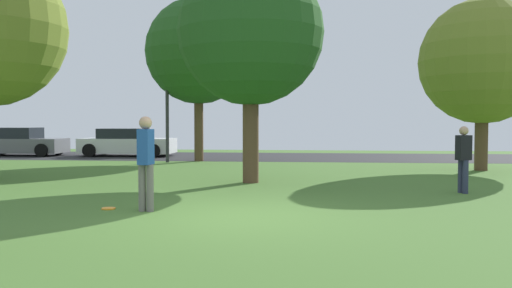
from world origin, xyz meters
TOP-DOWN VIEW (x-y plane):
  - ground_plane at (0.00, 0.00)m, footprint 44.00×44.00m
  - road_strip at (0.00, 16.00)m, footprint 44.00×6.40m
  - oak_tree_center at (7.23, 9.67)m, footprint 4.32×4.32m
  - maple_tree_near at (-0.37, 5.27)m, footprint 4.05×4.05m
  - birch_tree_lone at (-3.43, 12.97)m, footprint 4.50×4.50m
  - person_thrower at (4.92, 3.60)m, footprint 0.38×0.33m
  - person_walking at (-1.85, 0.38)m, footprint 0.30×0.34m
  - frisbee_disc at (-2.66, 0.55)m, footprint 0.27×0.27m
  - parked_car_grey at (-13.03, 15.71)m, footprint 4.27×1.94m
  - parked_car_white at (-7.64, 15.90)m, footprint 4.49×2.09m
  - street_lamp_post at (-4.60, 12.20)m, footprint 0.14×0.14m

SIDE VIEW (x-z plane):
  - ground_plane at x=0.00m, z-range 0.00..0.00m
  - road_strip at x=0.00m, z-range 0.00..0.01m
  - frisbee_disc at x=-2.66m, z-range 0.00..0.03m
  - parked_car_white at x=-7.64m, z-range -0.05..1.31m
  - parked_car_grey at x=-13.03m, z-range -0.06..1.34m
  - person_thrower at x=4.92m, z-range 0.08..1.68m
  - person_walking at x=-1.85m, z-range 0.11..1.92m
  - street_lamp_post at x=-4.60m, z-range 0.00..4.50m
  - oak_tree_center at x=7.23m, z-range 0.80..6.75m
  - maple_tree_near at x=-0.37m, z-range 1.05..7.26m
  - birch_tree_lone at x=-3.43m, z-range 1.21..8.16m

